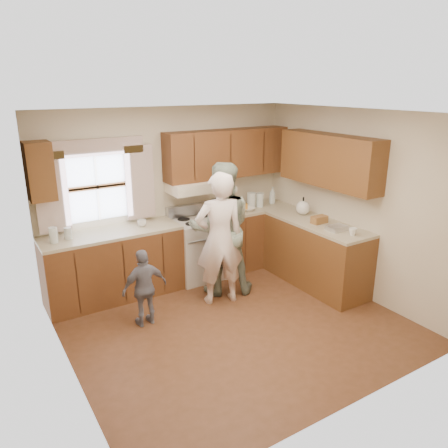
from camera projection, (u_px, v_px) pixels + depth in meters
room at (235, 226)px, 4.95m from camera, size 3.80×3.80×3.80m
kitchen_fixtures at (230, 227)px, 6.25m from camera, size 3.80×2.25×2.15m
stove at (199, 247)px, 6.50m from camera, size 0.76×0.67×1.07m
woman_left at (219, 239)px, 5.63m from camera, size 0.72×0.56×1.76m
woman_right at (221, 229)px, 5.91m from camera, size 1.10×1.00×1.83m
child at (145, 288)px, 5.18m from camera, size 0.57×0.26×0.96m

